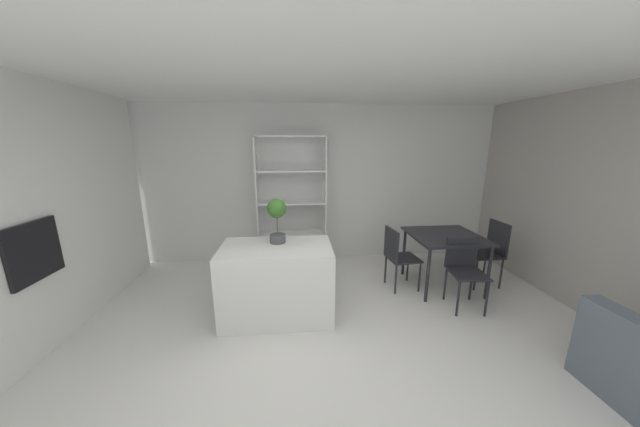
{
  "coord_description": "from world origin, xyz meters",
  "views": [
    {
      "loc": [
        -0.2,
        -2.45,
        2.07
      ],
      "look_at": [
        0.1,
        0.99,
        1.23
      ],
      "focal_mm": 16.38,
      "sensor_mm": 36.0,
      "label": 1
    }
  ],
  "objects_px": {
    "kitchen_island": "(277,281)",
    "dining_chair_island_side": "(397,253)",
    "open_bookshelf": "(292,203)",
    "dining_table": "(445,240)",
    "dining_chair_near": "(464,266)",
    "built_in_oven": "(34,251)",
    "dining_chair_window_side": "(490,248)",
    "potted_plant_on_island": "(277,216)"
  },
  "relations": [
    {
      "from": "built_in_oven",
      "to": "dining_table",
      "type": "bearing_deg",
      "value": 12.15
    },
    {
      "from": "dining_chair_near",
      "to": "dining_chair_window_side",
      "type": "bearing_deg",
      "value": 42.64
    },
    {
      "from": "dining_table",
      "to": "dining_chair_near",
      "type": "height_order",
      "value": "dining_chair_near"
    },
    {
      "from": "dining_chair_window_side",
      "to": "potted_plant_on_island",
      "type": "bearing_deg",
      "value": -83.84
    },
    {
      "from": "potted_plant_on_island",
      "to": "dining_table",
      "type": "relative_size",
      "value": 0.56
    },
    {
      "from": "dining_table",
      "to": "dining_chair_window_side",
      "type": "relative_size",
      "value": 1.01
    },
    {
      "from": "kitchen_island",
      "to": "dining_chair_window_side",
      "type": "bearing_deg",
      "value": 10.26
    },
    {
      "from": "open_bookshelf",
      "to": "dining_chair_near",
      "type": "xyz_separation_m",
      "value": [
        2.21,
        -1.52,
        -0.56
      ]
    },
    {
      "from": "dining_table",
      "to": "dining_chair_island_side",
      "type": "distance_m",
      "value": 0.72
    },
    {
      "from": "kitchen_island",
      "to": "open_bookshelf",
      "type": "distance_m",
      "value": 1.7
    },
    {
      "from": "kitchen_island",
      "to": "dining_chair_island_side",
      "type": "height_order",
      "value": "dining_chair_island_side"
    },
    {
      "from": "potted_plant_on_island",
      "to": "kitchen_island",
      "type": "bearing_deg",
      "value": -94.97
    },
    {
      "from": "dining_chair_window_side",
      "to": "kitchen_island",
      "type": "bearing_deg",
      "value": -81.18
    },
    {
      "from": "potted_plant_on_island",
      "to": "dining_chair_window_side",
      "type": "height_order",
      "value": "potted_plant_on_island"
    },
    {
      "from": "potted_plant_on_island",
      "to": "open_bookshelf",
      "type": "distance_m",
      "value": 1.43
    },
    {
      "from": "potted_plant_on_island",
      "to": "dining_chair_island_side",
      "type": "xyz_separation_m",
      "value": [
        1.66,
        0.4,
        -0.69
      ]
    },
    {
      "from": "built_in_oven",
      "to": "dining_table",
      "type": "distance_m",
      "value": 4.74
    },
    {
      "from": "dining_table",
      "to": "dining_chair_island_side",
      "type": "bearing_deg",
      "value": -179.14
    },
    {
      "from": "kitchen_island",
      "to": "dining_table",
      "type": "bearing_deg",
      "value": 13.16
    },
    {
      "from": "potted_plant_on_island",
      "to": "dining_chair_near",
      "type": "bearing_deg",
      "value": -2.56
    },
    {
      "from": "dining_table",
      "to": "dining_chair_island_side",
      "type": "xyz_separation_m",
      "value": [
        -0.7,
        -0.01,
        -0.17
      ]
    },
    {
      "from": "built_in_oven",
      "to": "dining_table",
      "type": "relative_size",
      "value": 0.59
    },
    {
      "from": "kitchen_island",
      "to": "open_bookshelf",
      "type": "height_order",
      "value": "open_bookshelf"
    },
    {
      "from": "open_bookshelf",
      "to": "dining_table",
      "type": "xyz_separation_m",
      "value": [
        2.2,
        -1.01,
        -0.39
      ]
    },
    {
      "from": "dining_chair_island_side",
      "to": "dining_chair_window_side",
      "type": "distance_m",
      "value": 1.41
    },
    {
      "from": "built_in_oven",
      "to": "dining_chair_near",
      "type": "relative_size",
      "value": 0.66
    },
    {
      "from": "potted_plant_on_island",
      "to": "dining_chair_island_side",
      "type": "height_order",
      "value": "potted_plant_on_island"
    },
    {
      "from": "kitchen_island",
      "to": "built_in_oven",
      "type": "bearing_deg",
      "value": -168.94
    },
    {
      "from": "open_bookshelf",
      "to": "dining_table",
      "type": "distance_m",
      "value": 2.45
    },
    {
      "from": "potted_plant_on_island",
      "to": "open_bookshelf",
      "type": "relative_size",
      "value": 0.25
    },
    {
      "from": "kitchen_island",
      "to": "dining_chair_island_side",
      "type": "xyz_separation_m",
      "value": [
        1.68,
        0.54,
        0.09
      ]
    },
    {
      "from": "potted_plant_on_island",
      "to": "dining_chair_near",
      "type": "xyz_separation_m",
      "value": [
        2.37,
        -0.11,
        -0.69
      ]
    },
    {
      "from": "built_in_oven",
      "to": "open_bookshelf",
      "type": "distance_m",
      "value": 3.14
    },
    {
      "from": "built_in_oven",
      "to": "dining_chair_island_side",
      "type": "distance_m",
      "value": 4.08
    },
    {
      "from": "open_bookshelf",
      "to": "dining_chair_window_side",
      "type": "height_order",
      "value": "open_bookshelf"
    },
    {
      "from": "dining_chair_near",
      "to": "built_in_oven",
      "type": "bearing_deg",
      "value": -167.92
    },
    {
      "from": "built_in_oven",
      "to": "kitchen_island",
      "type": "relative_size",
      "value": 0.44
    },
    {
      "from": "dining_chair_near",
      "to": "dining_chair_window_side",
      "type": "relative_size",
      "value": 0.92
    },
    {
      "from": "kitchen_island",
      "to": "dining_table",
      "type": "xyz_separation_m",
      "value": [
        2.37,
        0.56,
        0.26
      ]
    },
    {
      "from": "dining_chair_near",
      "to": "open_bookshelf",
      "type": "bearing_deg",
      "value": 151.57
    },
    {
      "from": "dining_table",
      "to": "dining_chair_near",
      "type": "distance_m",
      "value": 0.54
    },
    {
      "from": "potted_plant_on_island",
      "to": "dining_chair_near",
      "type": "relative_size",
      "value": 0.61
    }
  ]
}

